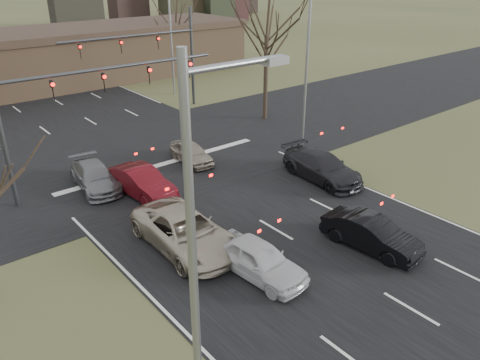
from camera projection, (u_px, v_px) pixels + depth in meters
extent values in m
plane|color=#404927|center=(325.00, 259.00, 19.42)|extent=(360.00, 360.00, 0.00)
cube|color=black|center=(148.00, 155.00, 29.96)|extent=(200.00, 14.00, 0.02)
cube|color=#816245|center=(49.00, 61.00, 46.30)|extent=(42.00, 10.00, 4.60)
cube|color=#38281E|center=(45.00, 34.00, 45.18)|extent=(42.40, 10.40, 0.70)
cylinder|color=#383A3D|center=(1.00, 131.00, 22.00)|extent=(0.24, 0.24, 8.00)
cylinder|color=#383A3D|center=(114.00, 67.00, 24.51)|extent=(12.00, 0.18, 0.18)
imported|color=black|center=(53.00, 90.00, 22.90)|extent=(0.16, 0.20, 1.00)
imported|color=black|center=(104.00, 82.00, 24.42)|extent=(0.16, 0.20, 1.00)
imported|color=black|center=(149.00, 75.00, 25.95)|extent=(0.16, 0.20, 1.00)
imported|color=black|center=(189.00, 69.00, 27.48)|extent=(0.16, 0.20, 1.00)
cylinder|color=#383A3D|center=(192.00, 57.00, 39.05)|extent=(0.24, 0.24, 8.00)
cylinder|color=#383A3D|center=(130.00, 36.00, 34.97)|extent=(11.00, 0.18, 0.18)
imported|color=black|center=(158.00, 43.00, 36.62)|extent=(0.16, 0.20, 1.00)
imported|color=black|center=(121.00, 47.00, 34.82)|extent=(0.16, 0.20, 1.00)
imported|color=black|center=(80.00, 51.00, 33.02)|extent=(0.16, 0.20, 1.00)
cylinder|color=gray|center=(195.00, 303.00, 9.35)|extent=(0.18, 0.18, 10.00)
cylinder|color=gray|center=(232.00, 65.00, 7.98)|extent=(2.00, 0.12, 0.12)
cube|color=gray|center=(275.00, 61.00, 8.57)|extent=(0.50, 0.25, 0.15)
cylinder|color=gray|center=(306.00, 71.00, 29.50)|extent=(0.18, 0.18, 10.00)
cylinder|color=gray|center=(171.00, 39.00, 41.73)|extent=(0.18, 0.18, 10.00)
cylinder|color=black|center=(266.00, 79.00, 35.63)|extent=(0.32, 0.32, 6.33)
cylinder|color=black|center=(177.00, 50.00, 51.56)|extent=(0.32, 0.32, 4.95)
imported|color=#B2A690|center=(185.00, 231.00, 19.89)|extent=(2.73, 5.79, 1.60)
imported|color=silver|center=(259.00, 259.00, 18.16)|extent=(2.08, 4.34, 1.43)
imported|color=black|center=(371.00, 234.00, 19.89)|extent=(1.98, 4.46, 1.42)
imported|color=black|center=(322.00, 167.00, 26.28)|extent=(2.59, 5.43, 1.53)
imported|color=slate|center=(95.00, 176.00, 25.32)|extent=(2.42, 4.79, 1.33)
imported|color=#4D0B11|center=(142.00, 182.00, 24.47)|extent=(1.99, 4.67, 1.50)
imported|color=gray|center=(191.00, 153.00, 28.57)|extent=(1.84, 3.83, 1.26)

